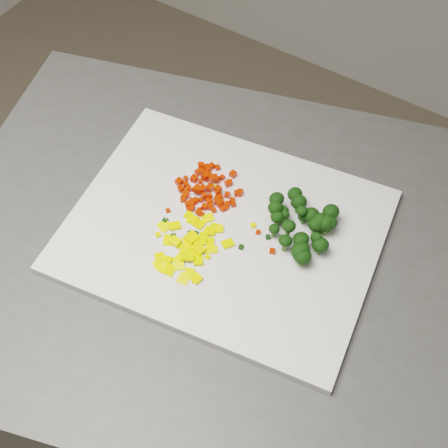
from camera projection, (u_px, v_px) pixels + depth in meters
The scene contains 160 objects.
counter_block at pixel (245, 372), 1.26m from camera, with size 0.93×0.65×0.90m, color #41413F.
cutting_board at pixel (224, 230), 0.91m from camera, with size 0.44×0.34×0.01m, color silver.
carrot_pile at pixel (209, 185), 0.93m from camera, with size 0.10×0.10×0.03m, color red, non-canonical shape.
pepper_pile at pixel (188, 243), 0.88m from camera, with size 0.11×0.11×0.02m, color yellow, non-canonical shape.
broccoli_pile at pixel (300, 223), 0.88m from camera, with size 0.12×0.12×0.05m, color black, non-canonical shape.
carrot_cube_0 at pixel (240, 193), 0.94m from camera, with size 0.01×0.01×0.01m, color red.
carrot_cube_1 at pixel (216, 179), 0.95m from camera, with size 0.01×0.01×0.01m, color red.
carrot_cube_2 at pixel (195, 189), 0.93m from camera, with size 0.01×0.01×0.01m, color red.
carrot_cube_3 at pixel (226, 208), 0.92m from camera, with size 0.01×0.01×0.01m, color red.
carrot_cube_4 at pixel (210, 196), 0.93m from camera, with size 0.01×0.01×0.01m, color red.
carrot_cube_5 at pixel (186, 193), 0.94m from camera, with size 0.01×0.01×0.01m, color red.
carrot_cube_6 at pixel (210, 206), 0.92m from camera, with size 0.01×0.01×0.01m, color red.
carrot_cube_7 at pixel (204, 196), 0.93m from camera, with size 0.01×0.01×0.01m, color red.
carrot_cube_8 at pixel (206, 173), 0.96m from camera, with size 0.01×0.01×0.01m, color red.
carrot_cube_9 at pixel (214, 210), 0.92m from camera, with size 0.01×0.01×0.01m, color red.
carrot_cube_10 at pixel (205, 207), 0.92m from camera, with size 0.01×0.01×0.01m, color red.
carrot_cube_11 at pixel (208, 178), 0.95m from camera, with size 0.01×0.01×0.01m, color red.
carrot_cube_12 at pixel (240, 192), 0.94m from camera, with size 0.01×0.01×0.01m, color red.
carrot_cube_13 at pixel (186, 184), 0.95m from camera, with size 0.01×0.01×0.01m, color red.
carrot_cube_14 at pixel (220, 205), 0.93m from camera, with size 0.01×0.01×0.01m, color red.
carrot_cube_15 at pixel (220, 200), 0.93m from camera, with size 0.01×0.01×0.01m, color red.
carrot_cube_16 at pixel (212, 166), 0.97m from camera, with size 0.01×0.01×0.01m, color red.
carrot_cube_17 at pixel (192, 201), 0.93m from camera, with size 0.01×0.01×0.01m, color red.
carrot_cube_18 at pixel (215, 177), 0.96m from camera, with size 0.01×0.01×0.01m, color red.
carrot_cube_19 at pixel (227, 205), 0.93m from camera, with size 0.01×0.01×0.01m, color red.
carrot_cube_20 at pixel (183, 199), 0.93m from camera, with size 0.01×0.01×0.01m, color red.
carrot_cube_21 at pixel (217, 192), 0.93m from camera, with size 0.01×0.01×0.01m, color red.
carrot_cube_22 at pixel (228, 184), 0.95m from camera, with size 0.01×0.01×0.01m, color red.
carrot_cube_23 at pixel (198, 187), 0.95m from camera, with size 0.01×0.01×0.01m, color red.
carrot_cube_24 at pixel (179, 182), 0.95m from camera, with size 0.01×0.01×0.01m, color red.
carrot_cube_25 at pixel (230, 182), 0.95m from camera, with size 0.01×0.01×0.01m, color red.
carrot_cube_26 at pixel (210, 188), 0.94m from camera, with size 0.01×0.01×0.01m, color red.
carrot_cube_27 at pixel (209, 189), 0.94m from camera, with size 0.01×0.01×0.01m, color red.
carrot_cube_28 at pixel (199, 189), 0.93m from camera, with size 0.01×0.01×0.01m, color red.
carrot_cube_29 at pixel (206, 176), 0.95m from camera, with size 0.01×0.01×0.01m, color red.
carrot_cube_30 at pixel (199, 213), 0.92m from camera, with size 0.01×0.01×0.01m, color red.
carrot_cube_31 at pixel (217, 201), 0.93m from camera, with size 0.01×0.01×0.01m, color red.
carrot_cube_32 at pixel (186, 178), 0.96m from camera, with size 0.01×0.01×0.01m, color red.
carrot_cube_33 at pixel (192, 204), 0.93m from camera, with size 0.01×0.01×0.01m, color red.
carrot_cube_34 at pixel (203, 189), 0.93m from camera, with size 0.01×0.01×0.01m, color red.
carrot_cube_35 at pixel (227, 203), 0.93m from camera, with size 0.01×0.01×0.01m, color red.
carrot_cube_36 at pixel (181, 189), 0.94m from camera, with size 0.01×0.01×0.01m, color red.
carrot_cube_37 at pixel (199, 210), 0.92m from camera, with size 0.01×0.01×0.01m, color red.
carrot_cube_38 at pixel (201, 166), 0.97m from camera, with size 0.01×0.01×0.01m, color red.
carrot_cube_39 at pixel (210, 175), 0.95m from camera, with size 0.01×0.01×0.01m, color red.
carrot_cube_40 at pixel (212, 179), 0.95m from camera, with size 0.01×0.01×0.01m, color red.
carrot_cube_41 at pixel (233, 204), 0.93m from camera, with size 0.01×0.01×0.01m, color red.
carrot_cube_42 at pixel (189, 210), 0.92m from camera, with size 0.01×0.01×0.01m, color red.
carrot_cube_43 at pixel (202, 215), 0.92m from camera, with size 0.01×0.01×0.01m, color red.
carrot_cube_44 at pixel (223, 209), 0.92m from camera, with size 0.01×0.01×0.01m, color red.
carrot_cube_45 at pixel (204, 177), 0.96m from camera, with size 0.01×0.01×0.01m, color red.
carrot_cube_46 at pixel (233, 174), 0.96m from camera, with size 0.01×0.01×0.01m, color red.
carrot_cube_47 at pixel (205, 167), 0.97m from camera, with size 0.01×0.01×0.01m, color red.
carrot_cube_48 at pixel (201, 200), 0.93m from camera, with size 0.01×0.01×0.01m, color red.
carrot_cube_49 at pixel (219, 203), 0.93m from camera, with size 0.01×0.01×0.01m, color red.
carrot_cube_50 at pixel (189, 189), 0.94m from camera, with size 0.01×0.01×0.01m, color red.
carrot_cube_51 at pixel (208, 176), 0.95m from camera, with size 0.01×0.01×0.01m, color red.
carrot_cube_52 at pixel (209, 201), 0.93m from camera, with size 0.01×0.01×0.01m, color red.
carrot_cube_53 at pixel (226, 206), 0.93m from camera, with size 0.01×0.01×0.01m, color red.
carrot_cube_54 at pixel (191, 209), 0.92m from camera, with size 0.01×0.01×0.01m, color red.
carrot_cube_55 at pixel (227, 195), 0.94m from camera, with size 0.01×0.01×0.01m, color red.
carrot_cube_56 at pixel (207, 167), 0.97m from camera, with size 0.01×0.01×0.01m, color red.
carrot_cube_57 at pixel (211, 208), 0.92m from camera, with size 0.01×0.01×0.01m, color red.
carrot_cube_58 at pixel (219, 197), 0.93m from camera, with size 0.01×0.01×0.01m, color red.
carrot_cube_59 at pixel (208, 170), 0.96m from camera, with size 0.01×0.01×0.01m, color red.
carrot_cube_60 at pixel (222, 178), 0.96m from camera, with size 0.01×0.01×0.01m, color red.
carrot_cube_61 at pixel (201, 172), 0.96m from camera, with size 0.01×0.01×0.01m, color red.
carrot_cube_62 at pixel (217, 180), 0.95m from camera, with size 0.01×0.01×0.01m, color red.
carrot_cube_63 at pixel (237, 193), 0.94m from camera, with size 0.01×0.01×0.01m, color red.
carrot_cube_64 at pixel (196, 201), 0.93m from camera, with size 0.01×0.01×0.01m, color red.
carrot_cube_65 at pixel (201, 182), 0.95m from camera, with size 0.01×0.01×0.01m, color red.
carrot_cube_66 at pixel (217, 168), 0.97m from camera, with size 0.01×0.01×0.01m, color red.
carrot_cube_67 at pixel (194, 179), 0.95m from camera, with size 0.01×0.01×0.01m, color red.
carrot_cube_68 at pixel (185, 196), 0.93m from camera, with size 0.01×0.01×0.01m, color red.
carrot_cube_69 at pixel (232, 201), 0.93m from camera, with size 0.01×0.01×0.01m, color red.
carrot_cube_70 at pixel (198, 173), 0.96m from camera, with size 0.01×0.01×0.01m, color red.
carrot_cube_71 at pixel (205, 174), 0.96m from camera, with size 0.01×0.01×0.01m, color red.
carrot_cube_72 at pixel (188, 204), 0.93m from camera, with size 0.01×0.01×0.01m, color red.
carrot_cube_73 at pixel (203, 166), 0.97m from camera, with size 0.01×0.01×0.01m, color red.
carrot_cube_74 at pixel (218, 189), 0.93m from camera, with size 0.01×0.01×0.01m, color red.
pepper_chunk_0 at pixel (166, 259), 0.87m from camera, with size 0.02×0.01×0.00m, color yellow.
pepper_chunk_1 at pixel (188, 243), 0.89m from camera, with size 0.02×0.01×0.00m, color yellow.
pepper_chunk_2 at pixel (170, 270), 0.86m from camera, with size 0.02×0.01×0.00m, color yellow.
pepper_chunk_3 at pixel (190, 241), 0.89m from camera, with size 0.01×0.01×0.00m, color yellow.
pepper_chunk_4 at pixel (164, 226), 0.91m from camera, with size 0.02×0.02×0.00m, color yellow.
pepper_chunk_5 at pixel (162, 266), 0.87m from camera, with size 0.02×0.02×0.00m, color yellow.
pepper_chunk_6 at pixel (193, 220), 0.91m from camera, with size 0.01×0.02×0.00m, color yellow.
pepper_chunk_7 at pixel (198, 260), 0.87m from camera, with size 0.02×0.01×0.00m, color yellow.
pepper_chunk_8 at pixel (210, 244), 0.89m from camera, with size 0.02×0.01×0.00m, color yellow.
pepper_chunk_9 at pixel (184, 249), 0.88m from camera, with size 0.02×0.01×0.00m, color yellow.
pepper_chunk_10 at pixel (193, 252), 0.88m from camera, with size 0.02×0.01×0.00m, color yellow.
pepper_chunk_11 at pixel (200, 243), 0.89m from camera, with size 0.02×0.01×0.00m, color yellow.
pepper_chunk_12 at pixel (192, 237), 0.89m from camera, with size 0.02×0.02×0.00m, color yellow.
pepper_chunk_13 at pixel (187, 257), 0.87m from camera, with size 0.02×0.01×0.00m, color yellow.
pepper_chunk_14 at pixel (208, 218), 0.91m from camera, with size 0.02×0.01×0.00m, color yellow.
pepper_chunk_15 at pixel (210, 232), 0.90m from camera, with size 0.01×0.01×0.00m, color yellow.
pepper_chunk_16 at pixel (160, 264), 0.87m from camera, with size 0.02×0.02×0.00m, color yellow.
pepper_chunk_17 at pixel (169, 240), 0.89m from camera, with size 0.02×0.02×0.00m, color yellow.
pepper_chunk_18 at pixel (184, 279), 0.86m from camera, with size 0.02×0.01×0.00m, color yellow.
pepper_chunk_19 at pixel (195, 278), 0.86m from camera, with size 0.01×0.01×0.00m, color yellow.
pepper_chunk_20 at pixel (185, 254), 0.88m from camera, with size 0.02×0.01×0.00m, color yellow.
pepper_chunk_21 at pixel (220, 229), 0.90m from camera, with size 0.01×0.01×0.00m, color yellow.
pepper_chunk_22 at pixel (211, 250), 0.88m from camera, with size 0.02×0.01×0.00m, color yellow.
pepper_chunk_23 at pixel (160, 257), 0.88m from camera, with size 0.02×0.01×0.00m, color yellow.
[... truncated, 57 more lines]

